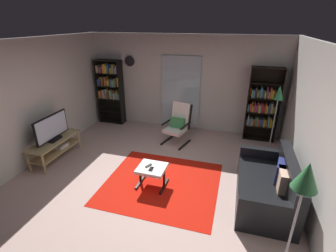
# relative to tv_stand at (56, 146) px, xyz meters

# --- Properties ---
(ground_plane) EXTENTS (7.02, 7.02, 0.00)m
(ground_plane) POSITION_rel_tv_stand_xyz_m (2.33, -0.31, -0.31)
(ground_plane) COLOR #C1A098
(wall_back) EXTENTS (5.60, 0.06, 2.60)m
(wall_back) POSITION_rel_tv_stand_xyz_m (2.33, 2.59, 0.99)
(wall_back) COLOR beige
(wall_back) RESTS_ON ground
(wall_left) EXTENTS (0.06, 6.00, 2.60)m
(wall_left) POSITION_rel_tv_stand_xyz_m (-0.37, -0.31, 0.99)
(wall_left) COLOR beige
(wall_left) RESTS_ON ground
(wall_right) EXTENTS (0.06, 6.00, 2.60)m
(wall_right) POSITION_rel_tv_stand_xyz_m (5.03, -0.31, 0.99)
(wall_right) COLOR beige
(wall_right) RESTS_ON ground
(glass_door_panel) EXTENTS (1.10, 0.01, 2.00)m
(glass_door_panel) POSITION_rel_tv_stand_xyz_m (2.25, 2.53, 0.74)
(glass_door_panel) COLOR silver
(area_rug) EXTENTS (2.16, 1.99, 0.01)m
(area_rug) POSITION_rel_tv_stand_xyz_m (2.57, -0.24, -0.31)
(area_rug) COLOR red
(area_rug) RESTS_ON ground
(tv_stand) EXTENTS (0.47, 1.29, 0.47)m
(tv_stand) POSITION_rel_tv_stand_xyz_m (0.00, 0.00, 0.00)
(tv_stand) COLOR tan
(tv_stand) RESTS_ON ground
(television) EXTENTS (0.20, 0.95, 0.58)m
(television) POSITION_rel_tv_stand_xyz_m (0.00, -0.02, 0.43)
(television) COLOR black
(television) RESTS_ON tv_stand
(bookshelf_near_tv) EXTENTS (0.75, 0.30, 1.89)m
(bookshelf_near_tv) POSITION_rel_tv_stand_xyz_m (0.16, 2.34, 0.79)
(bookshelf_near_tv) COLOR black
(bookshelf_near_tv) RESTS_ON ground
(bookshelf_near_sofa) EXTENTS (0.77, 0.30, 1.89)m
(bookshelf_near_sofa) POSITION_rel_tv_stand_xyz_m (4.43, 2.36, 0.59)
(bookshelf_near_sofa) COLOR black
(bookshelf_near_sofa) RESTS_ON ground
(leather_sofa) EXTENTS (0.89, 1.72, 0.81)m
(leather_sofa) POSITION_rel_tv_stand_xyz_m (4.48, -0.19, -0.01)
(leather_sofa) COLOR black
(leather_sofa) RESTS_ON ground
(lounge_armchair) EXTENTS (0.71, 0.77, 1.02)m
(lounge_armchair) POSITION_rel_tv_stand_xyz_m (2.43, 1.58, 0.22)
(lounge_armchair) COLOR black
(lounge_armchair) RESTS_ON ground
(ottoman) EXTENTS (0.53, 0.49, 0.40)m
(ottoman) POSITION_rel_tv_stand_xyz_m (2.41, -0.33, 0.02)
(ottoman) COLOR white
(ottoman) RESTS_ON ground
(tv_remote) EXTENTS (0.10, 0.15, 0.02)m
(tv_remote) POSITION_rel_tv_stand_xyz_m (2.34, -0.32, 0.10)
(tv_remote) COLOR black
(tv_remote) RESTS_ON ottoman
(cell_phone) EXTENTS (0.08, 0.14, 0.01)m
(cell_phone) POSITION_rel_tv_stand_xyz_m (2.43, -0.41, 0.09)
(cell_phone) COLOR black
(cell_phone) RESTS_ON ottoman
(floor_lamp_by_sofa) EXTENTS (0.24, 0.24, 1.73)m
(floor_lamp_by_sofa) POSITION_rel_tv_stand_xyz_m (4.49, -1.80, 1.16)
(floor_lamp_by_sofa) COLOR #A5A5AD
(floor_lamp_by_sofa) RESTS_ON ground
(floor_lamp_by_shelf) EXTENTS (0.22, 0.22, 1.60)m
(floor_lamp_by_shelf) POSITION_rel_tv_stand_xyz_m (4.67, 1.71, 1.01)
(floor_lamp_by_shelf) COLOR #A5A5AD
(floor_lamp_by_shelf) RESTS_ON ground
(wall_clock) EXTENTS (0.29, 0.03, 0.29)m
(wall_clock) POSITION_rel_tv_stand_xyz_m (0.76, 2.52, 1.54)
(wall_clock) COLOR silver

